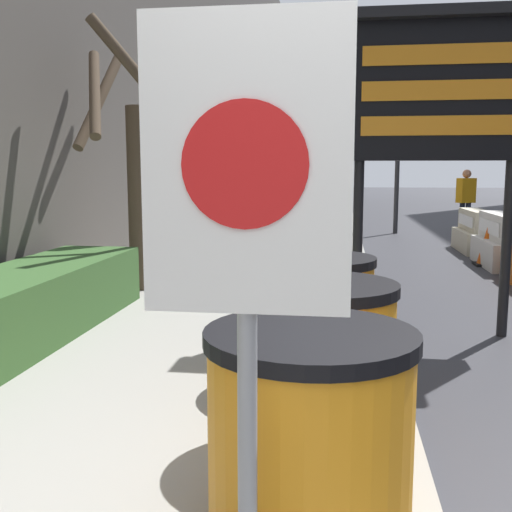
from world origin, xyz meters
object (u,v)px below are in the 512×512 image
object	(u,v)px
barrel_drum_foreground	(310,440)
traffic_cone_near	(487,245)
message_board	(437,93)
jersey_barrier_white	(500,243)
pedestrian_worker	(466,196)
warning_sign	(246,220)
barrel_drum_middle	(322,361)
jersey_barrier_cream	(475,233)
traffic_light_near_curb	(399,133)
barrel_drum_back	(317,317)

from	to	relation	value
barrel_drum_foreground	traffic_cone_near	bearing A→B (deg)	72.73
message_board	jersey_barrier_white	distance (m)	5.38
pedestrian_worker	warning_sign	bearing A→B (deg)	49.55
barrel_drum_middle	jersey_barrier_cream	xyz separation A→B (m)	(2.85, 9.48, -0.22)
jersey_barrier_cream	traffic_light_near_curb	world-z (taller)	traffic_light_near_curb
warning_sign	pedestrian_worker	xyz separation A→B (m)	(3.55, 14.75, -0.51)
jersey_barrier_cream	traffic_light_near_curb	distance (m)	4.24
message_board	jersey_barrier_cream	world-z (taller)	message_board
message_board	traffic_light_near_curb	distance (m)	9.98
traffic_cone_near	traffic_light_near_curb	distance (m)	5.83
warning_sign	traffic_light_near_curb	distance (m)	14.55
barrel_drum_back	jersey_barrier_cream	world-z (taller)	barrel_drum_back
warning_sign	pedestrian_worker	distance (m)	15.18
jersey_barrier_white	jersey_barrier_cream	bearing A→B (deg)	90.00
message_board	pedestrian_worker	distance (m)	10.67
barrel_drum_foreground	warning_sign	xyz separation A→B (m)	(-0.16, -0.56, 0.91)
barrel_drum_foreground	pedestrian_worker	xyz separation A→B (m)	(3.39, 14.19, 0.40)
barrel_drum_foreground	jersey_barrier_cream	size ratio (longest dim) A/B	0.53
jersey_barrier_white	traffic_light_near_curb	world-z (taller)	traffic_light_near_curb
traffic_light_near_curb	pedestrian_worker	bearing A→B (deg)	10.95
barrel_drum_back	traffic_light_near_curb	bearing A→B (deg)	82.21
warning_sign	traffic_cone_near	world-z (taller)	warning_sign
message_board	traffic_cone_near	distance (m)	5.38
barrel_drum_foreground	barrel_drum_back	world-z (taller)	same
message_board	traffic_cone_near	bearing A→B (deg)	70.57
barrel_drum_back	traffic_light_near_curb	size ratio (longest dim) A/B	0.25
message_board	warning_sign	bearing A→B (deg)	-104.81
jersey_barrier_cream	traffic_light_near_curb	bearing A→B (deg)	111.10
traffic_light_near_curb	pedestrian_worker	world-z (taller)	traffic_light_near_curb
jersey_barrier_cream	pedestrian_worker	distance (m)	3.79
jersey_barrier_white	pedestrian_worker	distance (m)	5.72
barrel_drum_back	barrel_drum_foreground	bearing A→B (deg)	-88.62
jersey_barrier_white	traffic_light_near_curb	xyz separation A→B (m)	(-1.30, 5.32, 2.22)
barrel_drum_foreground	traffic_light_near_curb	xyz separation A→B (m)	(1.57, 13.84, 2.03)
barrel_drum_foreground	message_board	xyz separation A→B (m)	(1.01, 3.88, 1.79)
traffic_cone_near	warning_sign	bearing A→B (deg)	-107.21
barrel_drum_middle	jersey_barrier_cream	world-z (taller)	barrel_drum_middle
barrel_drum_back	jersey_barrier_white	distance (m)	7.15
barrel_drum_foreground	jersey_barrier_white	size ratio (longest dim) A/B	0.53
barrel_drum_middle	barrel_drum_back	world-z (taller)	same
warning_sign	traffic_light_near_curb	xyz separation A→B (m)	(1.74, 14.40, 1.12)
barrel_drum_foreground	barrel_drum_middle	bearing A→B (deg)	88.98
message_board	traffic_light_near_curb	size ratio (longest dim) A/B	0.88
barrel_drum_middle	traffic_cone_near	bearing A→B (deg)	70.73
traffic_cone_near	traffic_light_near_curb	world-z (taller)	traffic_light_near_curb
warning_sign	jersey_barrier_cream	world-z (taller)	warning_sign
jersey_barrier_cream	traffic_light_near_curb	xyz separation A→B (m)	(-1.30, 3.36, 2.25)
barrel_drum_back	traffic_cone_near	xyz separation A→B (m)	(2.72, 6.58, -0.23)
jersey_barrier_white	barrel_drum_middle	bearing A→B (deg)	-110.75
jersey_barrier_white	message_board	bearing A→B (deg)	-111.81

